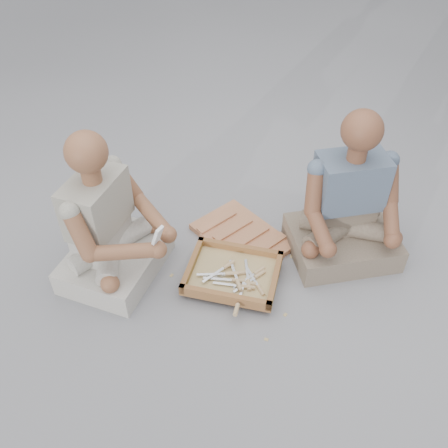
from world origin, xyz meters
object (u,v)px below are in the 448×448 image
Objects in this scene: tool_tray at (233,274)px; companion at (347,211)px; craftsman at (109,230)px; carved_panel at (242,236)px.

companion reaches higher than tool_tray.
tool_tray is 0.68m from craftsman.
craftsman is (-0.57, -0.30, 0.24)m from tool_tray.
craftsman is 0.98× the size of companion.
companion is at bearing 56.74° from tool_tray.
carved_panel is at bearing -20.30° from companion.
tool_tray is at bearing 10.22° from companion.
tool_tray reaches higher than carved_panel.
companion is (0.93, 0.85, -0.00)m from craftsman.
companion is (0.50, 0.25, 0.27)m from carved_panel.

